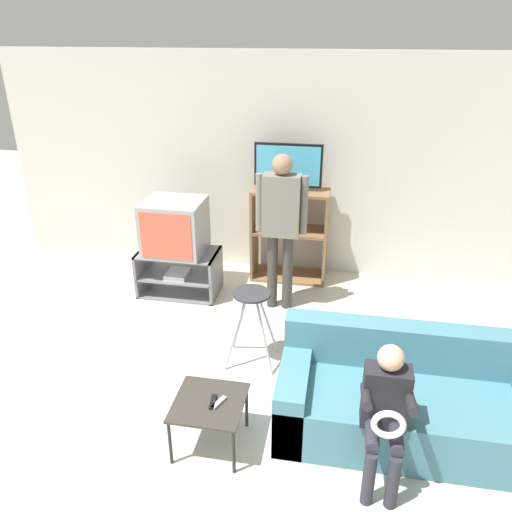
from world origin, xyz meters
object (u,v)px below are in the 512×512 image
at_px(tv_stand, 179,272).
at_px(remote_control_white, 219,403).
at_px(folding_stool, 252,308).
at_px(couch, 407,402).
at_px(television_flat, 288,168).
at_px(person_standing_adult, 281,218).
at_px(snack_table, 209,406).
at_px(remote_control_black, 213,402).
at_px(person_seated_child, 386,408).
at_px(media_shelf, 290,234).
at_px(television_main, 175,227).

xyz_separation_m(tv_stand, remote_control_white, (1.03, -2.20, 0.16)).
bearing_deg(tv_stand, folding_stool, -46.98).
bearing_deg(couch, television_flat, 117.01).
relative_size(tv_stand, television_flat, 1.17).
relative_size(tv_stand, person_standing_adult, 0.53).
distance_m(snack_table, couch, 1.47).
xyz_separation_m(folding_stool, remote_control_black, (-0.08, -1.06, -0.16)).
bearing_deg(couch, person_seated_child, -114.53).
height_order(media_shelf, remote_control_black, media_shelf).
distance_m(tv_stand, television_main, 0.56).
bearing_deg(couch, folding_stool, 153.47).
relative_size(folding_stool, couch, 0.38).
relative_size(television_flat, remote_control_white, 5.32).
xyz_separation_m(television_flat, remote_control_black, (-0.17, -2.80, -0.97)).
bearing_deg(snack_table, remote_control_black, -16.21).
bearing_deg(snack_table, television_main, 113.81).
bearing_deg(television_main, couch, -37.11).
distance_m(media_shelf, person_seated_child, 3.04).
bearing_deg(media_shelf, television_flat, -156.18).
distance_m(folding_stool, remote_control_black, 1.08).
xyz_separation_m(tv_stand, snack_table, (0.95, -2.19, 0.10)).
bearing_deg(folding_stool, person_standing_adult, 83.83).
relative_size(tv_stand, couch, 0.47).
relative_size(tv_stand, media_shelf, 0.80).
height_order(television_flat, snack_table, television_flat).
relative_size(folding_stool, remote_control_white, 5.02).
bearing_deg(media_shelf, tv_stand, -152.65).
bearing_deg(snack_table, tv_stand, 113.52).
bearing_deg(person_seated_child, couch, 65.47).
relative_size(snack_table, person_seated_child, 0.49).
relative_size(remote_control_black, couch, 0.08).
xyz_separation_m(television_flat, person_standing_adult, (0.02, -0.71, -0.34)).
distance_m(television_main, couch, 3.05).
distance_m(tv_stand, media_shelf, 1.38).
bearing_deg(remote_control_black, media_shelf, 80.09).
height_order(television_main, television_flat, television_flat).
bearing_deg(folding_stool, snack_table, -96.01).
distance_m(television_main, television_flat, 1.43).
distance_m(remote_control_black, couch, 1.45).
bearing_deg(media_shelf, remote_control_black, -94.12).
bearing_deg(tv_stand, couch, -37.11).
distance_m(folding_stool, snack_table, 1.08).
relative_size(person_standing_adult, person_seated_child, 1.66).
relative_size(media_shelf, couch, 0.59).
bearing_deg(person_seated_child, media_shelf, 108.51).
distance_m(remote_control_black, person_seated_child, 1.19).
xyz_separation_m(television_main, person_seated_child, (2.17, -2.29, -0.21)).
bearing_deg(snack_table, folding_stool, 83.99).
bearing_deg(media_shelf, folding_stool, -94.03).
height_order(couch, person_standing_adult, person_standing_adult).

